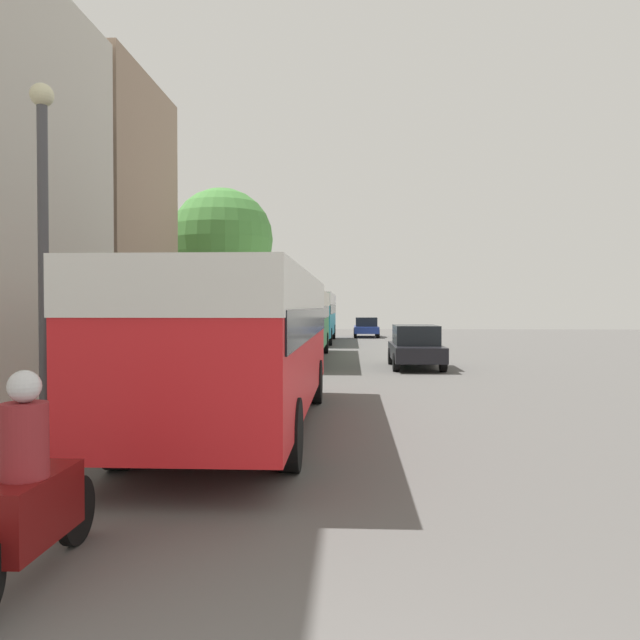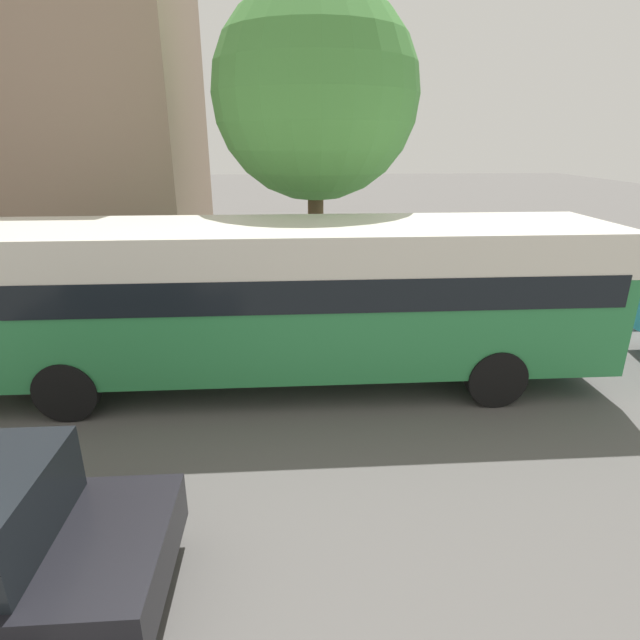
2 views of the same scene
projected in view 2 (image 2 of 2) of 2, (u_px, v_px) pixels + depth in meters
name	position (u px, v px, depth m)	size (l,w,h in m)	color
building_far_terrace	(81.00, 115.00, 14.12)	(6.06, 6.15, 9.77)	gray
bus_following	(285.00, 282.00, 8.68)	(2.53, 11.28, 2.90)	#2D8447
street_tree	(315.00, 95.00, 10.66)	(4.43, 4.43, 7.20)	brown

